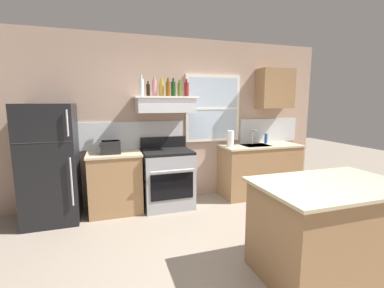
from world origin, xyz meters
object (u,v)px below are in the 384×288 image
at_px(toaster, 110,147).
at_px(bottle_dark_green_wine, 173,89).
at_px(bottle_rose_pink, 155,88).
at_px(bottle_olive_oil_square, 180,90).
at_px(kitchen_island, 328,229).
at_px(bottle_red_label_wine, 187,89).
at_px(refrigerator, 50,164).
at_px(bottle_amber_wine, 168,89).
at_px(bottle_champagne_gold_foil, 162,88).
at_px(bottle_balsamic_dark, 148,90).
at_px(stove_range, 167,178).
at_px(paper_towel_roll, 230,139).
at_px(dish_soap_bottle, 266,139).
at_px(bottle_clear_tall, 142,87).

height_order(toaster, bottle_dark_green_wine, bottle_dark_green_wine).
bearing_deg(bottle_rose_pink, bottle_olive_oil_square, 1.47).
relative_size(bottle_olive_oil_square, kitchen_island, 0.19).
bearing_deg(bottle_red_label_wine, refrigerator, -175.35).
bearing_deg(bottle_amber_wine, bottle_champagne_gold_foil, 136.69).
relative_size(bottle_balsamic_dark, bottle_amber_wine, 0.82).
bearing_deg(bottle_champagne_gold_foil, bottle_rose_pink, 173.19).
bearing_deg(stove_range, bottle_champagne_gold_foil, 109.50).
relative_size(refrigerator, bottle_olive_oil_square, 6.13).
relative_size(toaster, bottle_dark_green_wine, 1.04).
height_order(bottle_rose_pink, paper_towel_roll, bottle_rose_pink).
xyz_separation_m(bottle_amber_wine, paper_towel_roll, (1.07, -0.01, -0.82)).
bearing_deg(bottle_balsamic_dark, stove_range, -24.73).
xyz_separation_m(paper_towel_roll, dish_soap_bottle, (0.77, 0.10, -0.04)).
bearing_deg(bottle_clear_tall, stove_range, -6.04).
bearing_deg(refrigerator, dish_soap_bottle, 2.60).
xyz_separation_m(refrigerator, bottle_amber_wine, (1.69, 0.07, 1.04)).
xyz_separation_m(bottle_champagne_gold_foil, paper_towel_roll, (1.16, -0.09, -0.82)).
bearing_deg(bottle_dark_green_wine, paper_towel_roll, -6.25).
bearing_deg(kitchen_island, paper_towel_roll, 89.51).
height_order(bottle_champagne_gold_foil, paper_towel_roll, bottle_champagne_gold_foil).
relative_size(paper_towel_roll, dish_soap_bottle, 1.50).
xyz_separation_m(bottle_rose_pink, dish_soap_bottle, (2.03, -0.00, -0.87)).
bearing_deg(dish_soap_bottle, bottle_red_label_wine, 179.87).
height_order(toaster, bottle_balsamic_dark, bottle_balsamic_dark).
xyz_separation_m(bottle_olive_oil_square, bottle_red_label_wine, (0.11, -0.01, 0.00)).
distance_m(refrigerator, dish_soap_bottle, 3.54).
distance_m(bottle_champagne_gold_foil, bottle_dark_green_wine, 0.19).
height_order(refrigerator, bottle_amber_wine, bottle_amber_wine).
xyz_separation_m(bottle_red_label_wine, paper_towel_roll, (0.75, -0.10, -0.82)).
xyz_separation_m(bottle_amber_wine, bottle_olive_oil_square, (0.21, 0.11, -0.00)).
xyz_separation_m(bottle_amber_wine, bottle_dark_green_wine, (0.10, 0.10, 0.00)).
bearing_deg(bottle_clear_tall, bottle_rose_pink, 25.53).
relative_size(stove_range, dish_soap_bottle, 6.06).
relative_size(bottle_champagne_gold_foil, bottle_dark_green_wine, 1.03).
xyz_separation_m(bottle_clear_tall, bottle_champagne_gold_foil, (0.32, 0.09, -0.01)).
bearing_deg(bottle_rose_pink, bottle_balsamic_dark, -168.10).
bearing_deg(kitchen_island, bottle_champagne_gold_foil, 116.63).
relative_size(toaster, bottle_clear_tall, 0.96).
relative_size(bottle_balsamic_dark, paper_towel_roll, 0.84).
bearing_deg(toaster, dish_soap_bottle, 3.33).
xyz_separation_m(bottle_balsamic_dark, dish_soap_bottle, (2.13, 0.02, -0.84)).
bearing_deg(kitchen_island, bottle_clear_tall, 123.71).
bearing_deg(stove_range, bottle_balsamic_dark, 155.27).
bearing_deg(bottle_olive_oil_square, bottle_red_label_wine, -4.38).
bearing_deg(refrigerator, paper_towel_roll, 1.25).
height_order(bottle_amber_wine, bottle_red_label_wine, same).
relative_size(bottle_amber_wine, bottle_red_label_wine, 1.00).
relative_size(stove_range, bottle_balsamic_dark, 4.79).
relative_size(toaster, bottle_amber_wine, 1.07).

